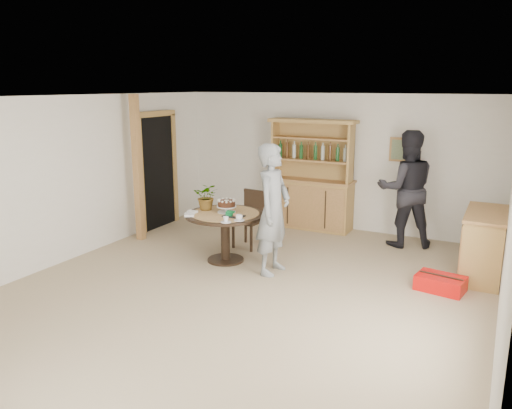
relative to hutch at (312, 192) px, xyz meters
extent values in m
plane|color=tan|center=(0.30, -3.24, -0.69)|extent=(7.00, 7.00, 0.00)
cube|color=white|center=(0.30, 0.26, 0.56)|extent=(6.00, 0.04, 2.50)
cube|color=white|center=(-2.70, -3.24, 0.56)|extent=(0.04, 7.00, 2.50)
cube|color=white|center=(3.30, -3.24, 0.56)|extent=(0.04, 7.00, 2.50)
cube|color=white|center=(0.30, -3.24, 1.81)|extent=(6.00, 7.00, 0.04)
cube|color=tan|center=(1.60, 0.23, 0.86)|extent=(0.52, 0.03, 0.42)
cube|color=#59724C|center=(1.60, 0.21, 0.86)|extent=(0.44, 0.02, 0.34)
cube|color=black|center=(-2.64, -1.24, 0.36)|extent=(0.10, 0.90, 2.10)
cube|color=tan|center=(-2.62, -1.74, 0.36)|extent=(0.12, 0.10, 2.10)
cube|color=tan|center=(-2.62, -0.74, 0.36)|extent=(0.12, 0.10, 2.10)
cube|color=tan|center=(-2.62, -1.24, 1.44)|extent=(0.12, 1.10, 0.10)
cube|color=tan|center=(-2.40, -2.04, 0.56)|extent=(0.12, 0.12, 2.50)
cube|color=tan|center=(0.00, 0.00, -0.24)|extent=(1.50, 0.50, 0.90)
cube|color=tan|center=(0.00, 0.00, 0.23)|extent=(1.56, 0.54, 0.04)
cube|color=tan|center=(0.00, 0.10, 0.78)|extent=(1.50, 0.04, 1.06)
cube|color=tan|center=(-0.73, -0.05, 0.78)|extent=(0.04, 0.34, 1.06)
cube|color=tan|center=(0.73, -0.05, 0.78)|extent=(0.04, 0.34, 1.06)
cube|color=tan|center=(0.00, -0.05, 0.61)|extent=(1.44, 0.32, 0.03)
cube|color=tan|center=(0.00, -0.05, 1.01)|extent=(1.44, 0.32, 0.03)
cube|color=tan|center=(0.00, -0.05, 1.32)|extent=(1.62, 0.40, 0.06)
cylinder|color=#194C1E|center=(-0.56, -0.05, 0.77)|extent=(0.07, 0.07, 0.28)
cylinder|color=#4C2D14|center=(-0.40, -0.05, 0.77)|extent=(0.07, 0.07, 0.28)
cylinder|color=#B2BFB2|center=(-0.24, -0.05, 0.77)|extent=(0.07, 0.07, 0.28)
cylinder|color=#194C1E|center=(-0.08, -0.05, 0.77)|extent=(0.07, 0.07, 0.28)
cylinder|color=#4C2D14|center=(0.08, -0.05, 0.77)|extent=(0.07, 0.07, 0.28)
cylinder|color=#B2BFB2|center=(0.24, -0.05, 0.77)|extent=(0.07, 0.07, 0.28)
cylinder|color=#194C1E|center=(0.40, -0.05, 0.77)|extent=(0.07, 0.07, 0.28)
cylinder|color=#4C2D14|center=(0.56, -0.05, 0.77)|extent=(0.07, 0.07, 0.28)
cube|color=tan|center=(3.04, -1.24, -0.24)|extent=(0.50, 1.20, 0.90)
cube|color=tan|center=(3.04, -1.24, 0.23)|extent=(0.54, 1.26, 0.04)
cylinder|color=black|center=(-0.51, -2.33, 0.04)|extent=(1.20, 1.20, 0.04)
cylinder|color=black|center=(-0.51, -2.33, -0.33)|extent=(0.14, 0.14, 0.70)
cylinder|color=black|center=(-0.51, -2.33, -0.67)|extent=(0.56, 0.56, 0.03)
cylinder|color=tan|center=(-0.51, -2.33, 0.07)|extent=(1.04, 1.04, 0.01)
cube|color=black|center=(-0.51, -1.58, -0.24)|extent=(0.47, 0.47, 0.04)
cube|color=black|center=(-0.49, -1.39, 0.01)|extent=(0.42, 0.08, 0.46)
cube|color=black|center=(-0.49, -1.39, 0.23)|extent=(0.42, 0.09, 0.05)
cube|color=black|center=(-0.71, -1.73, -0.47)|extent=(0.04, 0.04, 0.44)
cube|color=black|center=(-0.35, -1.78, -0.47)|extent=(0.03, 0.04, 0.44)
cube|color=black|center=(-0.67, -1.38, -0.47)|extent=(0.03, 0.04, 0.44)
cube|color=black|center=(-0.31, -1.42, -0.47)|extent=(0.03, 0.04, 0.44)
cylinder|color=white|center=(-0.51, -2.28, 0.08)|extent=(0.28, 0.28, 0.01)
cylinder|color=white|center=(-0.51, -2.28, 0.12)|extent=(0.05, 0.05, 0.08)
cylinder|color=white|center=(-0.51, -2.28, 0.16)|extent=(0.30, 0.30, 0.01)
cylinder|color=#472414|center=(-0.51, -2.28, 0.21)|extent=(0.26, 0.26, 0.09)
cylinder|color=white|center=(-0.51, -2.28, 0.26)|extent=(0.08, 0.08, 0.01)
sphere|color=white|center=(-0.39, -2.28, 0.26)|extent=(0.04, 0.04, 0.04)
sphere|color=white|center=(-0.41, -2.22, 0.26)|extent=(0.04, 0.04, 0.04)
sphere|color=white|center=(-0.45, -2.17, 0.26)|extent=(0.04, 0.04, 0.04)
sphere|color=white|center=(-0.51, -2.16, 0.26)|extent=(0.04, 0.04, 0.04)
sphere|color=white|center=(-0.57, -2.17, 0.26)|extent=(0.04, 0.04, 0.04)
sphere|color=white|center=(-0.61, -2.22, 0.26)|extent=(0.04, 0.04, 0.04)
sphere|color=white|center=(-0.63, -2.28, 0.26)|extent=(0.04, 0.04, 0.04)
sphere|color=white|center=(-0.61, -2.34, 0.26)|extent=(0.04, 0.04, 0.04)
sphere|color=white|center=(-0.57, -2.38, 0.26)|extent=(0.04, 0.04, 0.04)
sphere|color=white|center=(-0.51, -2.40, 0.26)|extent=(0.04, 0.04, 0.04)
sphere|color=white|center=(-0.45, -2.38, 0.26)|extent=(0.04, 0.04, 0.04)
sphere|color=white|center=(-0.41, -2.34, 0.26)|extent=(0.04, 0.04, 0.04)
imported|color=#3F7233|center=(-0.86, -2.28, 0.28)|extent=(0.47, 0.44, 0.42)
cube|color=black|center=(-0.29, -2.45, 0.08)|extent=(0.30, 0.20, 0.01)
cube|color=#0D7A37|center=(-0.35, -2.45, 0.11)|extent=(0.10, 0.10, 0.06)
cube|color=#0D7A37|center=(-0.35, -2.45, 0.15)|extent=(0.11, 0.02, 0.01)
cylinder|color=white|center=(-0.11, -2.61, 0.08)|extent=(0.15, 0.15, 0.01)
imported|color=white|center=(-0.11, -2.61, 0.12)|extent=(0.10, 0.10, 0.08)
cylinder|color=white|center=(-0.23, -2.78, 0.08)|extent=(0.15, 0.15, 0.01)
imported|color=white|center=(-0.23, -2.78, 0.12)|extent=(0.08, 0.08, 0.07)
cube|color=white|center=(-0.96, -2.53, 0.09)|extent=(0.14, 0.08, 0.03)
cube|color=white|center=(-0.93, -2.65, 0.09)|extent=(0.16, 0.11, 0.03)
cube|color=white|center=(-0.87, -2.75, 0.09)|extent=(0.16, 0.14, 0.03)
imported|color=gray|center=(0.34, -2.43, 0.24)|extent=(0.45, 0.68, 1.86)
imported|color=black|center=(1.76, -0.29, 0.28)|extent=(1.16, 1.05, 1.94)
cube|color=red|center=(2.60, -2.02, -0.59)|extent=(0.66, 0.49, 0.20)
cube|color=black|center=(2.60, -2.02, -0.48)|extent=(0.56, 0.13, 0.01)
camera|label=1|loc=(3.23, -8.60, 1.95)|focal=35.00mm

